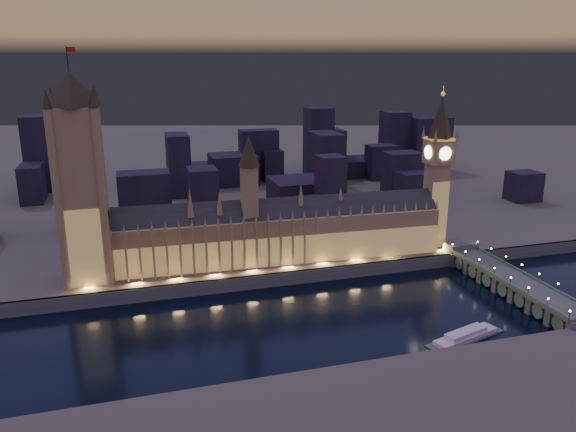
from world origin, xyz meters
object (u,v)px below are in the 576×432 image
object	(u,v)px
elizabeth_tower	(438,159)
palace_of_westminster	(281,232)
river_boat	(466,336)
westminster_bridge	(507,282)
victoria_tower	(79,170)

from	to	relation	value
elizabeth_tower	palace_of_westminster	bearing A→B (deg)	-179.90
river_boat	elizabeth_tower	bearing A→B (deg)	67.77
westminster_bridge	river_boat	distance (m)	69.34
palace_of_westminster	elizabeth_tower	size ratio (longest dim) A/B	1.94
westminster_bridge	palace_of_westminster	bearing A→B (deg)	150.74
palace_of_westminster	elizabeth_tower	xyz separation A→B (m)	(105.69, 0.18, 39.53)
palace_of_westminster	victoria_tower	distance (m)	120.86
palace_of_westminster	westminster_bridge	world-z (taller)	palace_of_westminster
victoria_tower	elizabeth_tower	size ratio (longest dim) A/B	1.22
palace_of_westminster	river_boat	bearing A→B (deg)	-60.18
palace_of_westminster	victoria_tower	xyz separation A→B (m)	(-112.31, 0.19, 44.64)
palace_of_westminster	river_boat	distance (m)	126.45
westminster_bridge	river_boat	xyz separation A→B (m)	(-54.69, -42.39, -4.43)
palace_of_westminster	elizabeth_tower	distance (m)	112.84
victoria_tower	elizabeth_tower	distance (m)	218.06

